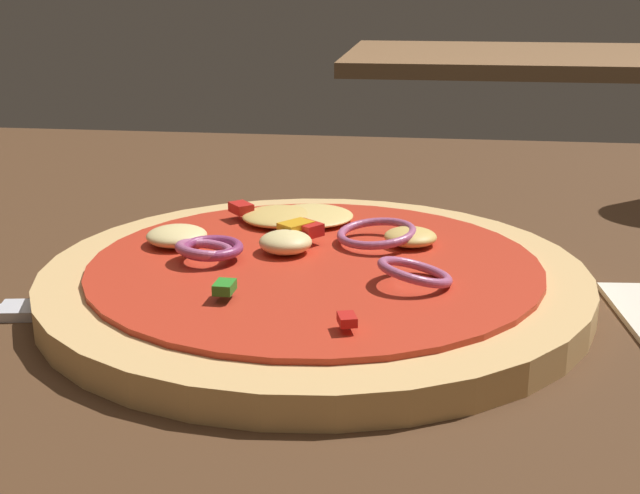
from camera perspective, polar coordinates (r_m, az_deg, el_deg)
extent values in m
cube|color=#4C301C|center=(0.43, 1.20, -6.05)|extent=(1.24, 0.94, 0.03)
cylinder|color=tan|center=(0.44, -0.35, -2.31)|extent=(0.28, 0.28, 0.02)
cylinder|color=red|center=(0.44, -0.36, -1.17)|extent=(0.23, 0.23, 0.00)
ellipsoid|color=#E5BC60|center=(0.51, -2.70, 2.07)|extent=(0.04, 0.04, 0.01)
ellipsoid|color=#F4DB8E|center=(0.47, -9.56, 0.75)|extent=(0.03, 0.03, 0.01)
ellipsoid|color=#EFCC72|center=(0.51, -0.59, 2.11)|extent=(0.05, 0.05, 0.01)
ellipsoid|color=#F4DB8E|center=(0.45, -2.32, 0.33)|extent=(0.03, 0.03, 0.01)
ellipsoid|color=#E5BC60|center=(0.47, 6.07, 0.69)|extent=(0.03, 0.03, 0.01)
torus|color=#B25984|center=(0.46, 3.81, 0.93)|extent=(0.06, 0.06, 0.01)
torus|color=#B25984|center=(0.44, -7.72, -0.14)|extent=(0.04, 0.04, 0.01)
torus|color=#B25984|center=(0.41, 6.36, -1.67)|extent=(0.05, 0.05, 0.01)
torus|color=#93386B|center=(0.44, -7.26, -0.07)|extent=(0.04, 0.04, 0.01)
cube|color=#2D8C28|center=(0.39, -6.40, -2.68)|extent=(0.01, 0.01, 0.00)
cube|color=red|center=(0.35, 1.82, -4.86)|extent=(0.01, 0.01, 0.00)
cube|color=red|center=(0.51, -5.30, 2.62)|extent=(0.02, 0.02, 0.01)
cube|color=orange|center=(0.46, -1.61, 1.26)|extent=(0.02, 0.02, 0.01)
cube|color=red|center=(0.46, -0.93, 1.24)|extent=(0.02, 0.02, 0.01)
cube|color=silver|center=(0.44, -19.53, -4.02)|extent=(0.02, 0.02, 0.01)
cube|color=silver|center=(0.43, -16.16, -4.46)|extent=(0.04, 0.01, 0.00)
cube|color=silver|center=(0.43, -15.99, -4.18)|extent=(0.04, 0.01, 0.00)
cube|color=silver|center=(0.44, -15.83, -3.91)|extent=(0.04, 0.01, 0.00)
cube|color=silver|center=(0.44, -15.67, -3.64)|extent=(0.04, 0.01, 0.00)
cube|color=brown|center=(1.90, 13.80, 12.10)|extent=(0.76, 0.56, 0.03)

